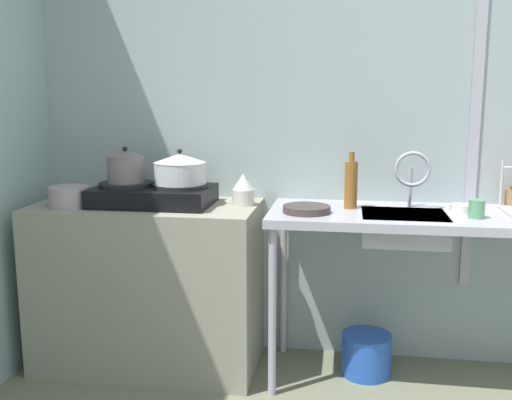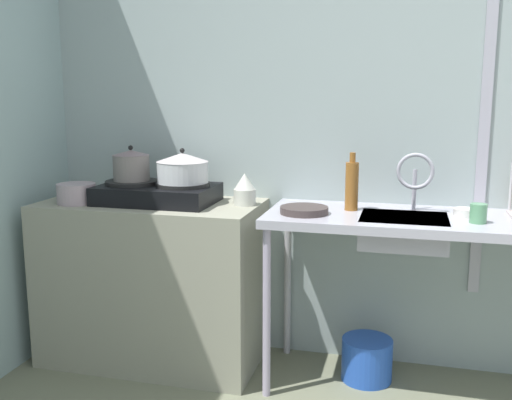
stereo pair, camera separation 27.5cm
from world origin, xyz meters
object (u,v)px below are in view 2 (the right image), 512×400
at_px(percolator, 245,190).
at_px(cup_by_rack, 478,213).
at_px(pot_on_left_burner, 131,165).
at_px(sink_basin, 403,231).
at_px(bucket_on_floor, 367,359).
at_px(pot_on_right_burner, 183,168).
at_px(small_bowl_on_drainboard, 465,213).
at_px(bottle_by_sink, 352,185).
at_px(pot_beside_stove, 76,193).
at_px(faucet, 415,174).
at_px(stove, 157,193).
at_px(frying_pan, 304,210).

distance_m(percolator, cup_by_rack, 1.07).
bearing_deg(pot_on_left_burner, percolator, 5.42).
distance_m(sink_basin, bucket_on_floor, 0.68).
xyz_separation_m(pot_on_left_burner, pot_on_right_burner, (0.27, -0.00, -0.00)).
xyz_separation_m(small_bowl_on_drainboard, bottle_by_sink, (-0.50, 0.02, 0.10)).
xyz_separation_m(pot_beside_stove, faucet, (1.61, 0.20, 0.13)).
xyz_separation_m(stove, percolator, (0.44, 0.05, 0.02)).
distance_m(percolator, sink_basin, 0.77).
bearing_deg(pot_on_left_burner, sink_basin, -1.53).
relative_size(pot_beside_stove, bottle_by_sink, 0.70).
bearing_deg(pot_on_left_burner, pot_on_right_burner, -0.00).
bearing_deg(pot_on_left_burner, stove, 0.00).
distance_m(percolator, bottle_by_sink, 0.52).
xyz_separation_m(sink_basin, small_bowl_on_drainboard, (0.26, 0.08, 0.08)).
bearing_deg(bucket_on_floor, frying_pan, -158.48).
bearing_deg(pot_beside_stove, bucket_on_floor, 6.28).
bearing_deg(pot_on_right_burner, bucket_on_floor, 2.46).
bearing_deg(pot_on_right_burner, small_bowl_on_drainboard, 1.73).
height_order(cup_by_rack, small_bowl_on_drainboard, cup_by_rack).
bearing_deg(stove, percolator, 7.11).
bearing_deg(pot_beside_stove, stove, 17.26).
relative_size(sink_basin, bucket_on_floor, 1.56).
distance_m(pot_on_right_burner, small_bowl_on_drainboard, 1.32).
bearing_deg(pot_beside_stove, frying_pan, 2.04).
bearing_deg(sink_basin, pot_beside_stove, -177.00).
xyz_separation_m(percolator, bucket_on_floor, (0.61, -0.02, -0.80)).
bearing_deg(bucket_on_floor, pot_beside_stove, -173.72).
bearing_deg(bottle_by_sink, frying_pan, -145.44).
xyz_separation_m(stove, pot_on_right_burner, (0.14, -0.00, 0.13)).
distance_m(stove, percolator, 0.44).
xyz_separation_m(cup_by_rack, small_bowl_on_drainboard, (-0.04, 0.12, -0.02)).
xyz_separation_m(stove, small_bowl_on_drainboard, (1.45, 0.04, -0.03)).
bearing_deg(pot_on_right_burner, stove, 180.00).
distance_m(sink_basin, small_bowl_on_drainboard, 0.28).
distance_m(stove, pot_on_left_burner, 0.19).
relative_size(faucet, bottle_by_sink, 1.02).
distance_m(faucet, bottle_by_sink, 0.29).
bearing_deg(sink_basin, pot_on_left_burner, 178.47).
height_order(percolator, sink_basin, percolator).
bearing_deg(percolator, pot_on_right_burner, -169.68).
bearing_deg(percolator, pot_beside_stove, -168.06).
relative_size(sink_basin, faucet, 1.38).
distance_m(faucet, bucket_on_floor, 0.92).
distance_m(stove, pot_beside_stove, 0.40).
relative_size(stove, small_bowl_on_drainboard, 5.61).
distance_m(pot_on_left_burner, cup_by_rack, 1.64).
xyz_separation_m(pot_on_right_burner, faucet, (1.09, 0.09, -0.00)).
height_order(pot_on_left_burner, cup_by_rack, pot_on_left_burner).
distance_m(pot_on_left_burner, pot_on_right_burner, 0.27).
xyz_separation_m(pot_beside_stove, sink_basin, (1.57, 0.08, -0.11)).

